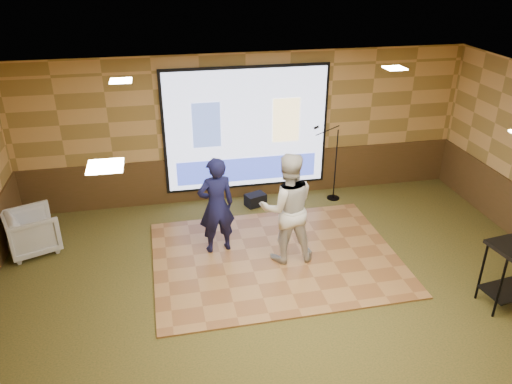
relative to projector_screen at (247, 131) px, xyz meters
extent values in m
plane|color=#303A1A|center=(0.00, -3.44, -1.47)|extent=(9.00, 9.00, 0.00)
cube|color=tan|center=(0.00, 0.06, 0.03)|extent=(9.00, 0.04, 3.00)
cube|color=beige|center=(0.00, -3.44, 1.53)|extent=(9.00, 7.00, 0.04)
cube|color=#473517|center=(0.00, 0.04, -1.00)|extent=(9.00, 0.04, 0.95)
cube|color=black|center=(0.00, 0.01, 0.03)|extent=(3.32, 0.03, 2.52)
cube|color=#C9D5FF|center=(0.00, -0.02, 0.03)|extent=(3.20, 0.02, 2.40)
cube|color=#455A98|center=(-0.80, -0.03, 0.18)|extent=(0.55, 0.01, 0.90)
cube|color=#FFE093|center=(0.80, -0.03, 0.18)|extent=(0.55, 0.01, 0.90)
cube|color=#3245BC|center=(0.00, -0.03, -0.82)|extent=(2.88, 0.01, 0.50)
cube|color=#FAE5BB|center=(-2.20, -1.64, 1.50)|extent=(0.32, 0.32, 0.02)
cube|color=#FAE5BB|center=(2.20, -1.64, 1.50)|extent=(0.32, 0.32, 0.02)
cube|color=#FAE5BB|center=(-2.20, -4.94, 1.50)|extent=(0.32, 0.32, 0.02)
cube|color=#A5703C|center=(0.05, -2.39, -1.46)|extent=(4.14, 3.18, 0.03)
imported|color=#13143B|center=(-0.88, -1.96, -0.59)|extent=(0.68, 0.51, 1.72)
imported|color=silver|center=(0.22, -2.43, -0.50)|extent=(0.95, 0.76, 1.89)
cylinder|color=black|center=(2.77, -4.45, -0.97)|extent=(0.04, 0.04, 1.01)
cylinder|color=black|center=(2.77, -4.02, -0.97)|extent=(0.04, 0.04, 1.01)
cylinder|color=black|center=(1.76, -0.43, -1.46)|extent=(0.26, 0.26, 0.02)
cylinder|color=black|center=(1.76, -0.43, -0.72)|extent=(0.02, 0.02, 1.52)
cylinder|color=black|center=(1.54, -0.43, 0.04)|extent=(0.48, 0.02, 0.19)
cylinder|color=black|center=(1.31, -0.43, 0.12)|extent=(0.11, 0.05, 0.08)
imported|color=gray|center=(-4.00, -1.31, -1.10)|extent=(1.05, 1.04, 0.75)
cube|color=black|center=(0.10, -0.41, -1.35)|extent=(0.47, 0.39, 0.25)
camera|label=1|loc=(-1.67, -9.31, 3.29)|focal=35.00mm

